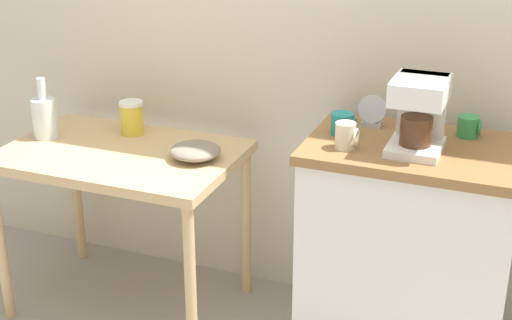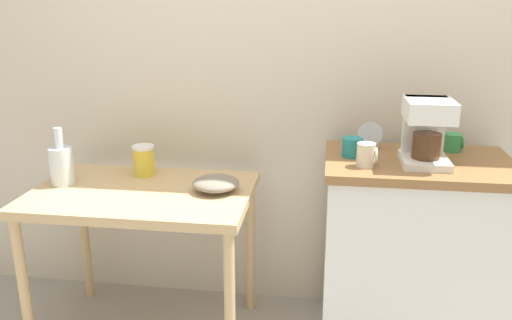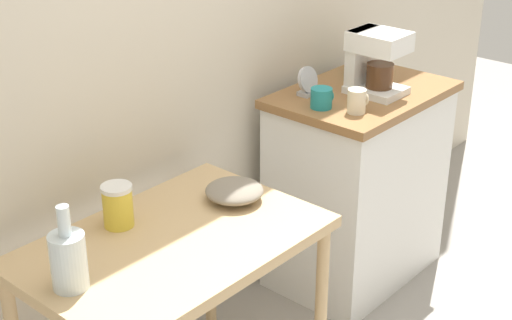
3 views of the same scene
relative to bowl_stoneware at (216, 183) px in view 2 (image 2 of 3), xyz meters
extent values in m
cube|color=beige|center=(0.39, 0.42, 0.64)|extent=(4.40, 0.10, 2.80)
cube|color=tan|center=(-0.32, -0.03, -0.05)|extent=(0.95, 0.63, 0.04)
cylinder|color=tan|center=(-0.76, -0.30, -0.42)|extent=(0.04, 0.04, 0.68)
cylinder|color=tan|center=(0.11, -0.30, -0.42)|extent=(0.04, 0.04, 0.68)
cylinder|color=tan|center=(-0.76, 0.25, -0.42)|extent=(0.04, 0.04, 0.68)
cylinder|color=tan|center=(0.11, 0.25, -0.42)|extent=(0.04, 0.04, 0.68)
cube|color=white|center=(0.85, 0.05, -0.33)|extent=(0.74, 0.49, 0.85)
cube|color=olive|center=(0.85, 0.05, 0.11)|extent=(0.77, 0.52, 0.04)
cylinder|color=gray|center=(0.00, 0.00, -0.03)|extent=(0.09, 0.09, 0.01)
ellipsoid|color=gray|center=(0.00, 0.00, 0.00)|extent=(0.20, 0.20, 0.06)
cylinder|color=silver|center=(-0.69, 0.00, 0.05)|extent=(0.10, 0.10, 0.17)
cylinder|color=silver|center=(-0.69, 0.00, 0.18)|extent=(0.04, 0.04, 0.09)
cylinder|color=gold|center=(-0.38, 0.16, 0.03)|extent=(0.10, 0.10, 0.13)
cylinder|color=white|center=(-0.38, 0.16, 0.10)|extent=(0.10, 0.10, 0.01)
cube|color=white|center=(0.85, -0.01, 0.14)|extent=(0.18, 0.22, 0.03)
cube|color=white|center=(0.85, 0.07, 0.26)|extent=(0.16, 0.05, 0.26)
cube|color=white|center=(0.85, -0.01, 0.35)|extent=(0.18, 0.22, 0.08)
cylinder|color=#4C2D19|center=(0.85, -0.02, 0.21)|extent=(0.11, 0.11, 0.10)
cylinder|color=teal|center=(0.57, 0.06, 0.17)|extent=(0.08, 0.08, 0.08)
torus|color=teal|center=(0.62, 0.06, 0.17)|extent=(0.01, 0.05, 0.05)
cylinder|color=#338C4C|center=(1.00, 0.21, 0.16)|extent=(0.08, 0.08, 0.08)
torus|color=#338C4C|center=(1.04, 0.21, 0.16)|extent=(0.01, 0.05, 0.05)
cylinder|color=beige|center=(0.62, -0.07, 0.17)|extent=(0.07, 0.07, 0.09)
torus|color=beige|center=(0.66, -0.07, 0.17)|extent=(0.01, 0.06, 0.06)
cube|color=#B2B5BA|center=(0.65, 0.19, 0.14)|extent=(0.08, 0.05, 0.02)
cylinder|color=#B2B5BA|center=(0.65, 0.19, 0.19)|extent=(0.11, 0.05, 0.11)
cylinder|color=black|center=(0.65, 0.19, 0.19)|extent=(0.09, 0.04, 0.09)
camera|label=1|loc=(1.23, -2.47, 1.09)|focal=53.03mm
camera|label=2|loc=(0.46, -2.05, 0.74)|focal=36.34mm
camera|label=3|loc=(-1.73, -1.62, 1.21)|focal=54.30mm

